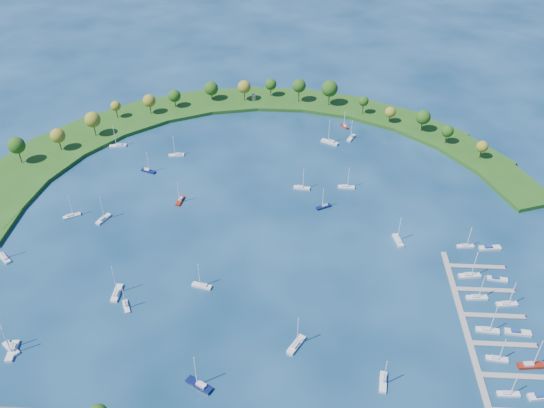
# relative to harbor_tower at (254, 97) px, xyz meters

# --- Properties ---
(ground) EXTENTS (700.00, 700.00, 0.00)m
(ground) POSITION_rel_harbor_tower_xyz_m (12.10, -113.99, -4.05)
(ground) COLOR #07283D
(ground) RESTS_ON ground
(breakwater) EXTENTS (286.74, 247.64, 2.00)m
(breakwater) POSITION_rel_harbor_tower_xyz_m (-34.23, -65.27, -3.06)
(breakwater) COLOR #204E14
(breakwater) RESTS_ON ground
(breakwater_trees) EXTENTS (242.36, 92.03, 15.56)m
(breakwater_trees) POSITION_rel_harbor_tower_xyz_m (-6.67, -25.20, 6.74)
(breakwater_trees) COLOR #382314
(breakwater_trees) RESTS_ON breakwater
(harbor_tower) EXTENTS (2.60, 2.60, 4.00)m
(harbor_tower) POSITION_rel_harbor_tower_xyz_m (0.00, 0.00, 0.00)
(harbor_tower) COLOR gray
(harbor_tower) RESTS_ON breakwater
(dock_system) EXTENTS (24.28, 82.00, 1.60)m
(dock_system) POSITION_rel_harbor_tower_xyz_m (97.39, -174.99, -3.70)
(dock_system) COLOR gray
(dock_system) RESTS_ON ground
(moored_boat_0) EXTENTS (7.77, 6.70, 11.85)m
(moored_boat_0) POSITION_rel_harbor_tower_xyz_m (-68.49, -192.83, -3.15)
(moored_boat_0) COLOR silver
(moored_boat_0) RESTS_ON ground
(moored_boat_1) EXTENTS (8.34, 3.60, 11.87)m
(moored_boat_1) POSITION_rel_harbor_tower_xyz_m (-35.77, -63.80, -3.15)
(moored_boat_1) COLOR silver
(moored_boat_1) RESTS_ON ground
(moored_boat_2) EXTENTS (3.45, 9.08, 13.02)m
(moored_boat_2) POSITION_rel_harbor_tower_xyz_m (-67.58, -193.83, -3.11)
(moored_boat_2) COLOR silver
(moored_boat_2) RESTS_ON ground
(moored_boat_3) EXTENTS (9.54, 6.94, 13.90)m
(moored_boat_3) POSITION_rel_harbor_tower_xyz_m (-1.26, -204.04, -3.09)
(moored_boat_3) COLOR #0A1441
(moored_boat_3) RESTS_ON ground
(moored_boat_4) EXTENTS (5.46, 8.14, 11.70)m
(moored_boat_4) POSITION_rel_harbor_tower_xyz_m (57.32, -40.39, -3.15)
(moored_boat_4) COLOR silver
(moored_boat_4) RESTS_ON ground
(moored_boat_5) EXTENTS (3.47, 8.35, 11.90)m
(moored_boat_5) POSITION_rel_harbor_tower_xyz_m (58.24, -199.54, -3.15)
(moored_boat_5) COLOR silver
(moored_boat_5) RESTS_ON ground
(moored_boat_6) EXTENTS (4.99, 6.52, 9.60)m
(moored_boat_6) POSITION_rel_harbor_tower_xyz_m (54.28, -27.23, -3.20)
(moored_boat_6) COLOR maroon
(moored_boat_6) RESTS_ON ground
(moored_boat_7) EXTENTS (7.37, 5.35, 10.73)m
(moored_boat_7) POSITION_rel_harbor_tower_xyz_m (40.83, -105.06, -3.18)
(moored_boat_7) COLOR #0A1441
(moored_boat_7) RESTS_ON ground
(moored_boat_8) EXTENTS (9.23, 4.45, 13.08)m
(moored_boat_8) POSITION_rel_harbor_tower_xyz_m (-69.24, -56.11, -3.11)
(moored_boat_8) COLOR silver
(moored_boat_8) RESTS_ON ground
(moored_boat_9) EXTENTS (8.01, 4.91, 11.40)m
(moored_boat_9) POSITION_rel_harbor_tower_xyz_m (-47.18, -79.58, -3.16)
(moored_boat_9) COLOR #0A1441
(moored_boat_9) RESTS_ON ground
(moored_boat_10) EXTENTS (4.26, 8.77, 12.42)m
(moored_boat_10) POSITION_rel_harbor_tower_xyz_m (72.12, -127.67, -3.13)
(moored_boat_10) COLOR silver
(moored_boat_10) RESTS_ON ground
(moored_boat_11) EXTENTS (5.49, 8.33, 11.95)m
(moored_boat_11) POSITION_rel_harbor_tower_xyz_m (-58.13, -119.79, -3.15)
(moored_boat_11) COLOR silver
(moored_boat_11) RESTS_ON ground
(moored_boat_12) EXTENTS (8.09, 2.54, 11.77)m
(moored_boat_12) POSITION_rel_harbor_tower_xyz_m (52.02, -88.62, -3.15)
(moored_boat_12) COLOR silver
(moored_boat_12) RESTS_ON ground
(moored_boat_13) EXTENTS (3.35, 7.87, 11.21)m
(moored_boat_13) POSITION_rel_harbor_tower_xyz_m (-26.32, -104.02, -3.17)
(moored_boat_13) COLOR maroon
(moored_boat_13) RESTS_ON ground
(moored_boat_14) EXTENTS (8.18, 4.09, 11.59)m
(moored_boat_14) POSITION_rel_harbor_tower_xyz_m (-7.43, -159.18, -3.16)
(moored_boat_14) COLOR silver
(moored_boat_14) RESTS_ON ground
(moored_boat_15) EXTENTS (9.83, 6.89, 14.23)m
(moored_boat_15) POSITION_rel_harbor_tower_xyz_m (45.33, -46.12, -3.07)
(moored_boat_15) COLOR silver
(moored_boat_15) RESTS_ON ground
(moored_boat_16) EXTENTS (7.68, 7.10, 12.03)m
(moored_boat_16) POSITION_rel_harbor_tower_xyz_m (-91.17, -147.69, -3.15)
(moored_boat_16) COLOR silver
(moored_boat_16) RESTS_ON ground
(moored_boat_17) EXTENTS (2.65, 9.27, 13.60)m
(moored_boat_17) POSITION_rel_harbor_tower_xyz_m (-39.36, -164.99, -3.10)
(moored_boat_17) COLOR silver
(moored_boat_17) RESTS_ON ground
(moored_boat_18) EXTENTS (6.70, 9.00, 13.18)m
(moored_boat_18) POSITION_rel_harbor_tower_xyz_m (29.69, -185.90, -3.11)
(moored_boat_18) COLOR silver
(moored_boat_18) RESTS_ON ground
(moored_boat_19) EXTENTS (4.57, 6.95, 9.97)m
(moored_boat_19) POSITION_rel_harbor_tower_xyz_m (-34.02, -171.34, -3.20)
(moored_boat_19) COLOR silver
(moored_boat_19) RESTS_ON ground
(moored_boat_20) EXTENTS (7.79, 5.71, 11.36)m
(moored_boat_20) POSITION_rel_harbor_tower_xyz_m (-73.06, -118.36, -3.16)
(moored_boat_20) COLOR silver
(moored_boat_20) RESTS_ON ground
(moored_boat_21) EXTENTS (8.18, 3.23, 11.71)m
(moored_boat_21) POSITION_rel_harbor_tower_xyz_m (30.45, -90.45, -3.15)
(moored_boat_21) COLOR silver
(moored_boat_21) RESTS_ON ground
(docked_boat_0) EXTENTS (7.21, 2.21, 10.52)m
(docked_boat_0) POSITION_rel_harbor_tower_xyz_m (97.63, -201.92, -3.18)
(docked_boat_0) COLOR silver
(docked_boat_0) RESTS_ON ground
(docked_boat_1) EXTENTS (9.52, 4.12, 1.88)m
(docked_boat_1) POSITION_rel_harbor_tower_xyz_m (108.06, -202.19, -3.36)
(docked_boat_1) COLOR silver
(docked_boat_1) RESTS_ON ground
(docked_boat_2) EXTENTS (7.47, 2.82, 10.72)m
(docked_boat_2) POSITION_rel_harbor_tower_xyz_m (97.63, -188.19, -3.18)
(docked_boat_2) COLOR silver
(docked_boat_2) RESTS_ON ground
(docked_boat_3) EXTENTS (9.01, 3.42, 12.92)m
(docked_boat_3) POSITION_rel_harbor_tower_xyz_m (108.10, -190.35, -3.12)
(docked_boat_3) COLOR maroon
(docked_boat_3) RESTS_ON ground
(docked_boat_4) EXTENTS (8.34, 2.95, 12.03)m
(docked_boat_4) POSITION_rel_harbor_tower_xyz_m (97.62, -175.77, -3.14)
(docked_boat_4) COLOR silver
(docked_boat_4) RESTS_ON ground
(docked_boat_5) EXTENTS (9.23, 3.26, 1.85)m
(docked_boat_5) POSITION_rel_harbor_tower_xyz_m (108.06, -176.15, -3.37)
(docked_boat_5) COLOR silver
(docked_boat_5) RESTS_ON ground
(docked_boat_6) EXTENTS (8.22, 2.97, 11.83)m
(docked_boat_6) POSITION_rel_harbor_tower_xyz_m (97.62, -159.73, -3.15)
(docked_boat_6) COLOR silver
(docked_boat_6) RESTS_ON ground
(docked_boat_7) EXTENTS (8.12, 3.23, 11.60)m
(docked_boat_7) POSITION_rel_harbor_tower_xyz_m (108.12, -162.47, -3.16)
(docked_boat_7) COLOR silver
(docked_boat_7) RESTS_ON ground
(docked_boat_8) EXTENTS (8.96, 3.66, 12.79)m
(docked_boat_8) POSITION_rel_harbor_tower_xyz_m (97.61, -147.83, -3.12)
(docked_boat_8) COLOR silver
(docked_boat_8) RESTS_ON ground
(docked_boat_9) EXTENTS (8.03, 3.34, 1.59)m
(docked_boat_9) POSITION_rel_harbor_tower_xyz_m (108.08, -149.02, -3.47)
(docked_boat_9) COLOR silver
(docked_boat_9) RESTS_ON ground
(docked_boat_10) EXTENTS (7.28, 2.76, 10.45)m
(docked_boat_10) POSITION_rel_harbor_tower_xyz_m (100.04, -129.74, -3.19)
(docked_boat_10) COLOR silver
(docked_boat_10) RESTS_ON ground
(docked_boat_11) EXTENTS (9.33, 3.71, 1.85)m
(docked_boat_11) POSITION_rel_harbor_tower_xyz_m (109.96, -130.43, -3.37)
(docked_boat_11) COLOR silver
(docked_boat_11) RESTS_ON ground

